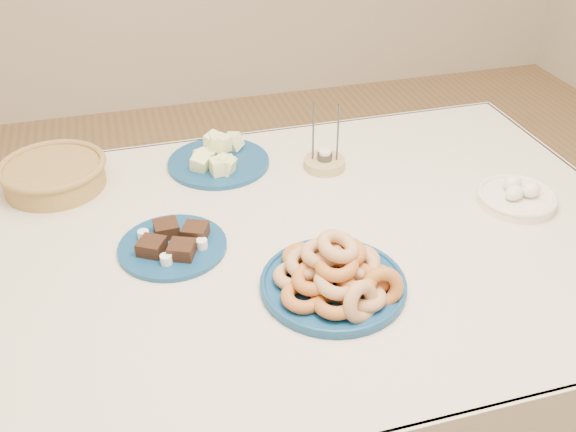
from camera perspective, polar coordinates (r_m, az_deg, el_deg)
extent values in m
cylinder|color=brown|center=(2.02, -23.38, -7.66)|extent=(0.06, 0.06, 0.72)
cylinder|color=brown|center=(2.23, 14.33, -1.44)|extent=(0.06, 0.06, 0.72)
cube|color=beige|center=(1.47, -0.53, -2.50)|extent=(1.70, 1.10, 0.02)
cube|color=beige|center=(1.99, -4.72, 3.60)|extent=(1.70, 0.01, 0.28)
cylinder|color=navy|center=(1.33, 4.03, -6.13)|extent=(0.38, 0.38, 0.02)
torus|color=navy|center=(1.33, 4.04, -5.88)|extent=(0.39, 0.39, 0.01)
torus|color=#AE7448|center=(1.37, 6.40, -3.91)|extent=(0.11, 0.11, 0.04)
torus|color=#9B5222|center=(1.38, 3.96, -3.22)|extent=(0.10, 0.10, 0.03)
torus|color=#9B5222|center=(1.37, 1.27, -3.66)|extent=(0.10, 0.10, 0.03)
torus|color=#AE7448|center=(1.32, 0.55, -5.38)|extent=(0.12, 0.12, 0.03)
torus|color=#9B5222|center=(1.27, 1.30, -7.19)|extent=(0.13, 0.13, 0.04)
torus|color=#9B5222|center=(1.26, 4.18, -7.83)|extent=(0.12, 0.12, 0.04)
torus|color=#AE7448|center=(1.28, 6.80, -7.13)|extent=(0.11, 0.11, 0.03)
torus|color=#9B5222|center=(1.32, 7.72, -5.45)|extent=(0.12, 0.13, 0.04)
torus|color=#AE7448|center=(1.34, 4.99, -3.28)|extent=(0.10, 0.10, 0.03)
torus|color=#9B5222|center=(1.33, 3.11, -3.34)|extent=(0.09, 0.09, 0.03)
torus|color=#AE7448|center=(1.31, 1.64, -4.17)|extent=(0.11, 0.11, 0.04)
torus|color=#9B5222|center=(1.27, 2.24, -5.48)|extent=(0.12, 0.12, 0.05)
torus|color=#AE7448|center=(1.26, 4.22, -6.00)|extent=(0.11, 0.11, 0.05)
torus|color=#9B5222|center=(1.28, 6.08, -5.48)|extent=(0.10, 0.10, 0.03)
torus|color=#AE7448|center=(1.31, 6.34, -4.22)|extent=(0.13, 0.13, 0.04)
torus|color=#9B5222|center=(1.30, 5.10, -3.19)|extent=(0.10, 0.10, 0.03)
torus|color=#AE7448|center=(1.29, 3.04, -3.31)|extent=(0.12, 0.12, 0.03)
torus|color=#9B5222|center=(1.26, 4.34, -4.37)|extent=(0.12, 0.12, 0.03)
torus|color=#AE7448|center=(1.27, 4.46, -2.70)|extent=(0.12, 0.12, 0.05)
torus|color=#AE7448|center=(1.24, 6.49, -7.63)|extent=(0.10, 0.09, 0.09)
torus|color=#9B5222|center=(1.28, 8.37, -6.34)|extent=(0.09, 0.07, 0.09)
cylinder|color=navy|center=(1.76, -6.19, 4.75)|extent=(0.36, 0.36, 0.01)
cube|color=#E1F39A|center=(1.70, -5.78, 4.61)|extent=(0.06, 0.06, 0.05)
cube|color=#E1F39A|center=(1.71, -7.80, 4.72)|extent=(0.06, 0.07, 0.06)
cube|color=#E1F39A|center=(1.69, -6.18, 4.42)|extent=(0.05, 0.05, 0.04)
cube|color=#E1F39A|center=(1.69, -5.63, 4.55)|extent=(0.06, 0.06, 0.05)
cube|color=#E1F39A|center=(1.69, -5.55, 4.53)|extent=(0.07, 0.06, 0.06)
cube|color=#E1F39A|center=(1.73, -5.94, 6.45)|extent=(0.06, 0.06, 0.05)
cube|color=#E1F39A|center=(1.74, -6.46, 6.48)|extent=(0.06, 0.05, 0.06)
cube|color=#E1F39A|center=(1.75, -6.59, 6.59)|extent=(0.06, 0.07, 0.05)
cube|color=#E1F39A|center=(1.80, -6.45, 6.33)|extent=(0.06, 0.06, 0.05)
cube|color=#E1F39A|center=(1.81, -4.95, 6.59)|extent=(0.07, 0.06, 0.06)
cube|color=#E1F39A|center=(1.73, -7.58, 5.09)|extent=(0.07, 0.06, 0.06)
cylinder|color=navy|center=(1.46, -10.21, -2.69)|extent=(0.30, 0.30, 0.01)
cube|color=black|center=(1.43, -12.03, -2.66)|extent=(0.07, 0.07, 0.03)
cube|color=black|center=(1.41, -9.42, -2.97)|extent=(0.07, 0.07, 0.03)
cube|color=black|center=(1.48, -10.76, -1.11)|extent=(0.06, 0.06, 0.03)
cube|color=black|center=(1.46, -8.23, -1.39)|extent=(0.07, 0.07, 0.03)
cylinder|color=white|center=(1.48, -12.72, -1.65)|extent=(0.03, 0.03, 0.02)
cylinder|color=white|center=(1.40, -10.78, -3.82)|extent=(0.03, 0.03, 0.02)
cylinder|color=white|center=(1.43, -7.68, -2.47)|extent=(0.03, 0.03, 0.02)
cylinder|color=olive|center=(1.75, -20.06, 3.33)|extent=(0.26, 0.26, 0.06)
torus|color=olive|center=(1.73, -20.26, 4.24)|extent=(0.28, 0.28, 0.02)
cylinder|color=tan|center=(1.74, 3.26, 4.68)|extent=(0.14, 0.14, 0.03)
cylinder|color=#434349|center=(1.73, 3.28, 5.30)|extent=(0.05, 0.05, 0.02)
cylinder|color=white|center=(1.72, 3.30, 5.68)|extent=(0.04, 0.04, 0.01)
cylinder|color=#434349|center=(1.70, 2.26, 7.48)|extent=(0.01, 0.01, 0.16)
cylinder|color=#434349|center=(1.70, 4.46, 7.38)|extent=(0.01, 0.01, 0.16)
cylinder|color=white|center=(1.68, 19.62, 1.40)|extent=(0.23, 0.23, 0.02)
torus|color=white|center=(1.68, 19.70, 1.75)|extent=(0.23, 0.23, 0.01)
ellipsoid|color=white|center=(1.64, 19.47, 1.96)|extent=(0.06, 0.05, 0.04)
ellipsoid|color=white|center=(1.67, 20.80, 2.19)|extent=(0.06, 0.05, 0.04)
ellipsoid|color=white|center=(1.68, 19.34, 2.80)|extent=(0.06, 0.05, 0.04)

